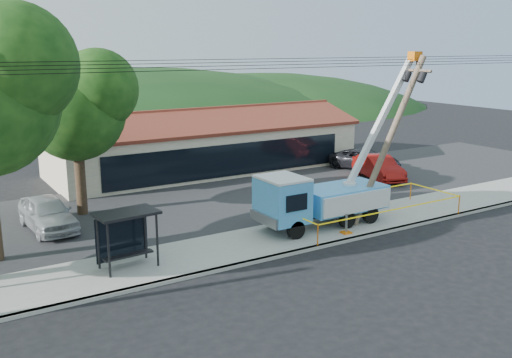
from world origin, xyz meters
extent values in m
plane|color=black|center=(0.00, 0.00, 0.00)|extent=(120.00, 120.00, 0.00)
cube|color=gray|center=(0.00, 2.10, 0.07)|extent=(60.00, 0.25, 0.15)
cube|color=gray|center=(0.00, 4.00, 0.07)|extent=(60.00, 4.00, 0.15)
cube|color=#28282B|center=(0.00, 12.00, 0.05)|extent=(60.00, 12.00, 0.10)
cube|color=#B8AE92|center=(4.00, 20.00, 1.70)|extent=(22.00, 8.00, 3.40)
cube|color=black|center=(4.00, 15.98, 1.43)|extent=(18.04, 0.08, 2.21)
cube|color=brown|center=(4.00, 18.00, 3.90)|extent=(22.50, 4.53, 1.52)
cube|color=brown|center=(4.00, 22.00, 3.90)|extent=(22.50, 4.53, 1.52)
cube|color=brown|center=(4.00, 20.00, 4.55)|extent=(22.50, 0.30, 0.25)
sphere|color=#10350E|center=(-10.74, 7.16, 8.28)|extent=(5.04, 5.04, 5.04)
cylinder|color=#332316|center=(-7.00, 13.00, 2.09)|extent=(0.56, 0.56, 4.18)
sphere|color=#10350E|center=(-7.00, 13.00, 5.70)|extent=(5.25, 5.25, 5.25)
sphere|color=#10350E|center=(-8.05, 13.70, 6.65)|extent=(4.20, 4.20, 4.20)
sphere|color=#10350E|center=(-5.95, 12.30, 6.84)|extent=(4.20, 4.20, 4.20)
ellipsoid|color=#123313|center=(10.00, 55.00, 0.00)|extent=(89.60, 64.00, 32.00)
ellipsoid|color=#123313|center=(30.00, 55.00, 0.00)|extent=(72.80, 52.00, 26.00)
cylinder|color=black|center=(0.00, 3.10, 8.09)|extent=(60.00, 0.02, 0.02)
cylinder|color=black|center=(0.00, 3.60, 8.21)|extent=(60.00, 0.02, 0.02)
cylinder|color=black|center=(0.00, 4.10, 8.33)|extent=(60.00, 0.02, 0.02)
cylinder|color=black|center=(0.00, 4.50, 8.45)|extent=(60.00, 0.02, 0.02)
cylinder|color=black|center=(0.36, 3.39, 0.59)|extent=(0.88, 0.29, 0.88)
cylinder|color=black|center=(0.36, 5.45, 0.59)|extent=(0.88, 0.29, 0.88)
cylinder|color=black|center=(3.50, 3.39, 0.59)|extent=(0.88, 0.29, 0.88)
cylinder|color=black|center=(3.50, 5.45, 0.59)|extent=(0.88, 0.29, 0.88)
cylinder|color=black|center=(5.06, 3.39, 0.59)|extent=(0.88, 0.29, 0.88)
cylinder|color=black|center=(5.06, 5.45, 0.59)|extent=(0.88, 0.29, 0.88)
cube|color=black|center=(2.91, 4.42, 0.83)|extent=(6.46, 0.98, 0.24)
cube|color=#3C9FD6|center=(0.26, 4.42, 1.81)|extent=(1.96, 2.35, 2.06)
cube|color=silver|center=(0.26, 4.42, 2.89)|extent=(1.96, 2.35, 0.12)
cube|color=black|center=(-0.67, 4.42, 1.96)|extent=(0.08, 1.76, 0.88)
cube|color=gray|center=(-0.76, 4.42, 1.03)|extent=(0.15, 2.25, 0.49)
cube|color=#3C9FD6|center=(3.99, 4.42, 1.42)|extent=(4.51, 2.35, 1.18)
cylinder|color=silver|center=(4.48, 4.42, 1.86)|extent=(0.69, 0.69, 0.59)
cube|color=silver|center=(6.48, 4.42, 5.30)|extent=(4.23, 0.27, 6.53)
cube|color=gray|center=(6.77, 4.42, 5.54)|extent=(2.55, 0.18, 3.92)
cube|color=orange|center=(8.48, 4.22, 8.49)|extent=(0.59, 0.49, 0.49)
cube|color=orange|center=(2.91, 2.75, 0.19)|extent=(0.44, 0.44, 0.08)
cube|color=orange|center=(5.45, 6.08, 0.19)|extent=(0.44, 0.44, 0.08)
cylinder|color=brown|center=(6.34, 3.64, 4.32)|extent=(4.55, 0.33, 8.49)
cube|color=brown|center=(8.11, 3.64, 7.77)|extent=(0.16, 1.83, 0.16)
cylinder|color=black|center=(7.90, 4.15, 7.46)|extent=(0.56, 0.37, 0.62)
cylinder|color=black|center=(7.90, 3.13, 7.46)|extent=(0.56, 0.37, 0.62)
cylinder|color=black|center=(-8.53, 3.47, 1.27)|extent=(0.10, 0.10, 2.27)
cylinder|color=black|center=(-6.46, 3.62, 1.27)|extent=(0.10, 0.10, 2.27)
cylinder|color=black|center=(-8.62, 4.60, 1.27)|extent=(0.10, 0.10, 2.27)
cylinder|color=black|center=(-6.54, 4.75, 1.27)|extent=(0.10, 0.10, 2.27)
cube|color=black|center=(-7.54, 4.11, 2.45)|extent=(2.56, 1.69, 0.11)
cube|color=black|center=(-7.58, 4.72, 1.27)|extent=(2.26, 0.21, 1.89)
cube|color=black|center=(-7.54, 4.11, 0.66)|extent=(2.10, 0.53, 0.08)
cylinder|color=orange|center=(0.65, 2.10, 0.66)|extent=(0.06, 0.06, 1.02)
cylinder|color=orange|center=(10.27, 2.10, 0.66)|extent=(0.06, 0.06, 1.02)
cylinder|color=orange|center=(10.27, 5.58, 0.66)|extent=(0.06, 0.06, 1.02)
cylinder|color=orange|center=(0.65, 5.58, 0.66)|extent=(0.06, 0.06, 1.02)
cube|color=yellow|center=(5.46, 2.10, 1.12)|extent=(9.62, 0.01, 0.06)
cube|color=yellow|center=(10.27, 3.84, 1.12)|extent=(0.01, 3.48, 0.06)
cube|color=yellow|center=(5.46, 5.58, 1.12)|extent=(9.62, 0.01, 0.06)
cube|color=yellow|center=(0.65, 3.84, 1.12)|extent=(0.01, 3.48, 0.06)
imported|color=#A5A8AC|center=(-9.19, 11.15, 0.00)|extent=(2.33, 5.06, 1.68)
imported|color=maroon|center=(12.54, 10.65, 0.00)|extent=(3.12, 5.29, 1.65)
imported|color=black|center=(13.90, 13.47, 0.00)|extent=(4.01, 5.80, 1.47)
camera|label=1|loc=(-14.69, -17.31, 9.00)|focal=40.00mm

